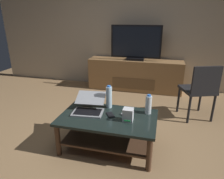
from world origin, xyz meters
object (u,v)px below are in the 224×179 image
media_cabinet (135,75)px  television (136,44)px  tv_remote (126,112)px  dining_chair (200,89)px  water_bottle_far (109,97)px  water_bottle_near (148,105)px  cell_phone (110,115)px  router_box (128,115)px  laptop (89,106)px  coffee_table (108,126)px

media_cabinet → television: (0.00, -0.02, 0.67)m
tv_remote → dining_chair: bearing=72.5°
media_cabinet → water_bottle_far: bearing=-91.8°
water_bottle_near → cell_phone: 0.47m
tv_remote → water_bottle_near: bearing=43.6°
dining_chair → router_box: (-0.90, -1.08, -0.01)m
television → router_box: bearing=-83.7°
television → router_box: size_ratio=6.92×
tv_remote → cell_phone: bearing=-122.6°
router_box → dining_chair: bearing=50.3°
laptop → tv_remote: laptop is taller
television → dining_chair: 1.63m
dining_chair → cell_phone: 1.51m
media_cabinet → television: television is taller
television → dining_chair: size_ratio=1.17×
media_cabinet → coffee_table: bearing=-90.2°
dining_chair → tv_remote: 1.32m
water_bottle_near → television: bearing=103.0°
cell_phone → tv_remote: 0.20m
router_box → water_bottle_far: 0.42m
tv_remote → laptop: bearing=-145.7°
media_cabinet → router_box: 2.18m
dining_chair → tv_remote: bearing=-136.2°
laptop → television: bearing=82.3°
water_bottle_far → tv_remote: bearing=-24.7°
dining_chair → water_bottle_far: 1.44m
router_box → cell_phone: (-0.22, 0.08, -0.07)m
laptop → dining_chair: bearing=34.1°
media_cabinet → dining_chair: size_ratio=2.25×
media_cabinet → water_bottle_near: (0.44, -1.92, 0.21)m
coffee_table → media_cabinet: media_cabinet is taller
media_cabinet → water_bottle_near: water_bottle_near is taller
dining_chair → coffee_table: bearing=-137.6°
router_box → television: bearing=96.3°
water_bottle_near → cell_phone: water_bottle_near is taller
television → tv_remote: bearing=-84.6°
media_cabinet → router_box: bearing=-83.7°
coffee_table → laptop: bearing=161.6°
laptop → water_bottle_near: bearing=8.9°
media_cabinet → laptop: size_ratio=4.44×
router_box → water_bottle_near: water_bottle_near is taller
television → water_bottle_near: television is taller
media_cabinet → laptop: bearing=-97.7°
media_cabinet → router_box: media_cabinet is taller
media_cabinet → router_box: (0.24, -2.16, 0.17)m
coffee_table → dining_chair: (1.14, 1.04, 0.21)m
laptop → water_bottle_near: 0.72m
dining_chair → media_cabinet: bearing=136.6°
coffee_table → router_box: 0.32m
television → tv_remote: (0.19, -1.97, -0.57)m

